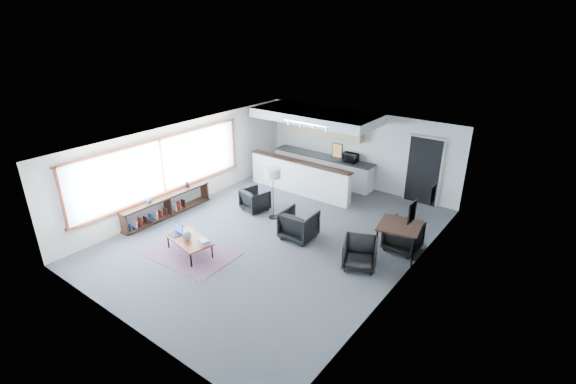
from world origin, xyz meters
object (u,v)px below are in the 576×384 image
Objects in this scene: laptop at (177,231)px; microwave at (350,157)px; dining_chair_near at (360,255)px; ceramic_pot at (187,235)px; floor_lamp at (273,175)px; armchair_left at (255,199)px; book_stack at (204,242)px; dining_table at (400,228)px; armchair_right at (299,223)px; dining_chair_far at (403,237)px; coffee_table at (189,240)px.

microwave reaches higher than laptop.
laptop is 0.55× the size of dining_chair_near.
ceramic_pot is 3.00m from floor_lamp.
armchair_left is 3.64m from microwave.
laptop is at bearing 101.13° from armchair_left.
dining_chair_near is at bearing -56.57° from microwave.
book_stack is 3.74m from dining_chair_near.
armchair_left is at bearing 96.49° from ceramic_pot.
laptop is 0.32× the size of dining_table.
dining_chair_far is (2.44, 1.10, -0.07)m from armchair_right.
dining_chair_far is (4.51, 0.49, -0.01)m from armchair_left.
dining_chair_far is 1.38× the size of microwave.
microwave is (0.57, 6.09, 0.66)m from book_stack.
dining_table is (3.74, 0.25, -0.60)m from floor_lamp.
dining_table is at bearing -164.77° from armchair_left.
book_stack is 4.75m from dining_table.
armchair_left is 0.47× the size of floor_lamp.
dining_chair_far is 4.27m from microwave.
armchair_left is at bearing 7.75° from dining_chair_far.
book_stack is at bearing -172.31° from dining_chair_near.
book_stack is at bearing 43.12° from dining_chair_far.
book_stack is at bearing 16.01° from ceramic_pot.
dining_chair_far is (0.00, 0.31, -0.40)m from dining_table.
ceramic_pot is 5.40m from dining_chair_far.
dining_table reaches higher than dining_chair_far.
microwave reaches higher than armchair_right.
floor_lamp is at bearing -176.10° from dining_table.
book_stack is (0.45, 0.09, 0.07)m from coffee_table.
dining_table is at bearing 38.72° from book_stack.
coffee_table is at bearing -98.34° from microwave.
dining_table is 1.61× the size of dining_chair_far.
microwave is at bearing 99.42° from dining_chair_near.
laptop is (-0.44, 0.00, 0.10)m from coffee_table.
microwave reaches higher than book_stack.
laptop is 5.70m from dining_chair_far.
coffee_table is at bearing 40.63° from dining_chair_far.
floor_lamp is (-1.30, 0.53, 0.92)m from armchair_right.
floor_lamp reaches higher than dining_chair_near.
dining_chair_far is at bearing -160.82° from armchair_left.
dining_chair_far is at bearing 47.58° from dining_chair_near.
armchair_right reaches higher than coffee_table.
armchair_right is (2.07, -0.61, 0.06)m from armchair_left.
dining_chair_far reaches higher than book_stack.
dining_chair_near reaches higher than ceramic_pot.
ceramic_pot is at bearing 49.95° from armchair_right.
book_stack is 0.21× the size of floor_lamp.
ceramic_pot is 6.34m from microwave.
dining_chair_near is (3.69, 2.04, -0.19)m from ceramic_pot.
dining_chair_far is at bearing 41.91° from laptop.
book_stack is 2.86m from floor_lamp.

